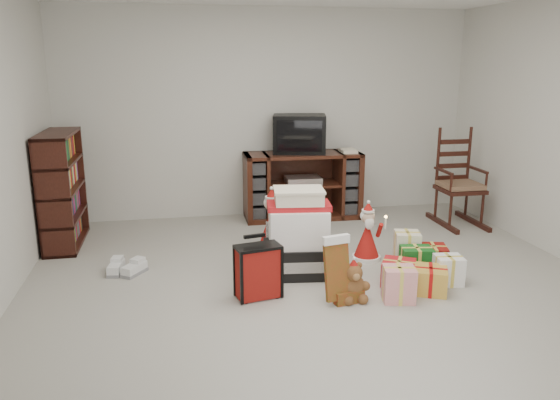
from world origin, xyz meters
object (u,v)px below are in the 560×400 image
at_px(crt_television, 299,134).
at_px(rocking_chair, 457,190).
at_px(mrs_claus_figurine, 272,226).
at_px(gift_cluster, 417,267).
at_px(tv_stand, 302,185).
at_px(bookshelf, 62,191).
at_px(sneaker_pair, 125,269).
at_px(teddy_bear, 353,284).
at_px(gift_pile, 298,238).
at_px(red_suitcase, 258,272).
at_px(santa_figurine, 367,238).

bearing_deg(crt_television, rocking_chair, -6.62).
distance_m(mrs_claus_figurine, gift_cluster, 1.54).
bearing_deg(gift_cluster, tv_stand, 103.73).
distance_m(bookshelf, gift_cluster, 3.63).
bearing_deg(gift_cluster, sneaker_pair, 165.36).
bearing_deg(teddy_bear, tv_stand, 86.09).
bearing_deg(rocking_chair, tv_stand, 161.43).
relative_size(rocking_chair, crt_television, 1.67).
relative_size(gift_pile, sneaker_pair, 2.07).
relative_size(gift_pile, red_suitcase, 1.48).
height_order(mrs_claus_figurine, gift_cluster, mrs_claus_figurine).
bearing_deg(red_suitcase, bookshelf, 124.24).
height_order(mrs_claus_figurine, sneaker_pair, mrs_claus_figurine).
xyz_separation_m(bookshelf, teddy_bear, (2.51, -1.94, -0.43)).
xyz_separation_m(rocking_chair, santa_figurine, (-1.46, -0.97, -0.18)).
xyz_separation_m(santa_figurine, mrs_claus_figurine, (-0.85, 0.48, 0.02)).
height_order(teddy_bear, sneaker_pair, teddy_bear).
height_order(bookshelf, gift_cluster, bookshelf).
relative_size(bookshelf, sneaker_pair, 3.15).
height_order(bookshelf, teddy_bear, bookshelf).
relative_size(gift_pile, teddy_bear, 2.45).
relative_size(rocking_chair, red_suitcase, 2.24).
bearing_deg(red_suitcase, gift_cluster, -7.69).
xyz_separation_m(teddy_bear, gift_cluster, (0.69, 0.28, -0.01)).
xyz_separation_m(teddy_bear, sneaker_pair, (-1.84, 0.94, -0.09)).
bearing_deg(bookshelf, tv_stand, 10.30).
distance_m(red_suitcase, gift_cluster, 1.43).
bearing_deg(mrs_claus_figurine, red_suitcase, -105.66).
relative_size(red_suitcase, teddy_bear, 1.65).
xyz_separation_m(teddy_bear, mrs_claus_figurine, (-0.41, 1.35, 0.11)).
distance_m(rocking_chair, red_suitcase, 3.11).
height_order(gift_pile, teddy_bear, gift_pile).
height_order(bookshelf, gift_pile, bookshelf).
xyz_separation_m(tv_stand, santa_figurine, (0.27, -1.56, -0.18)).
relative_size(bookshelf, gift_cluster, 1.10).
bearing_deg(red_suitcase, mrs_claus_figurine, 63.17).
height_order(bookshelf, crt_television, crt_television).
height_order(red_suitcase, teddy_bear, red_suitcase).
distance_m(santa_figurine, mrs_claus_figurine, 0.98).
distance_m(bookshelf, rocking_chair, 4.41).
height_order(teddy_bear, santa_figurine, santa_figurine).
height_order(tv_stand, sneaker_pair, tv_stand).
height_order(mrs_claus_figurine, crt_television, crt_television).
bearing_deg(teddy_bear, mrs_claus_figurine, 107.02).
distance_m(rocking_chair, mrs_claus_figurine, 2.37).
xyz_separation_m(red_suitcase, teddy_bear, (0.74, -0.19, -0.09)).
relative_size(gift_cluster, crt_television, 1.53).
bearing_deg(tv_stand, santa_figurine, -78.94).
xyz_separation_m(bookshelf, santa_figurine, (2.94, -1.07, -0.35)).
relative_size(rocking_chair, sneaker_pair, 3.13).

